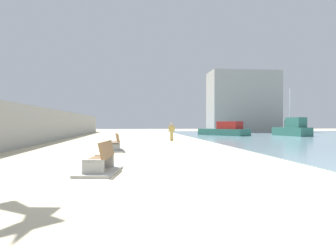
{
  "coord_description": "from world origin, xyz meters",
  "views": [
    {
      "loc": [
        -0.27,
        -7.77,
        1.53
      ],
      "look_at": [
        2.11,
        13.84,
        1.35
      ],
      "focal_mm": 33.35,
      "sensor_mm": 36.0,
      "label": 1
    }
  ],
  "objects": [
    {
      "name": "bench_far",
      "position": [
        -1.37,
        9.74,
        0.23
      ],
      "size": [
        1.35,
        2.22,
        0.98
      ],
      "color": "#9E9E99",
      "rests_on": "ground"
    },
    {
      "name": "boat_distant",
      "position": [
        22.75,
        36.19,
        0.74
      ],
      "size": [
        5.12,
        7.33,
        1.96
      ],
      "color": "beige",
      "rests_on": "water_bay"
    },
    {
      "name": "bench_near",
      "position": [
        -1.3,
        2.03,
        0.23
      ],
      "size": [
        1.37,
        2.23,
        0.98
      ],
      "color": "#9E9E99",
      "rests_on": "ground"
    },
    {
      "name": "ground_plane",
      "position": [
        0.0,
        18.0,
        0.0
      ],
      "size": [
        120.0,
        120.0,
        0.0
      ],
      "primitive_type": "plane",
      "color": "beige"
    },
    {
      "name": "person_walking",
      "position": [
        3.0,
        19.1,
        0.91
      ],
      "size": [
        0.53,
        0.22,
        1.58
      ],
      "color": "gold",
      "rests_on": "ground"
    },
    {
      "name": "seawall",
      "position": [
        -7.5,
        18.0,
        1.37
      ],
      "size": [
        0.8,
        64.0,
        2.75
      ],
      "primitive_type": "cube",
      "color": "#9E9E99",
      "rests_on": "ground"
    },
    {
      "name": "boat_nearest",
      "position": [
        18.58,
        27.56,
        0.85
      ],
      "size": [
        2.84,
        5.38,
        5.71
      ],
      "color": "#337060",
      "rests_on": "water_bay"
    },
    {
      "name": "boat_far_right",
      "position": [
        10.99,
        29.98,
        0.67
      ],
      "size": [
        5.48,
        6.84,
        1.73
      ],
      "color": "#337060",
      "rests_on": "water_bay"
    },
    {
      "name": "harbor_building",
      "position": [
        19.1,
        46.0,
        5.33
      ],
      "size": [
        12.0,
        6.0,
        10.66
      ],
      "primitive_type": "cube",
      "color": "#9E9E99",
      "rests_on": "ground"
    }
  ]
}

